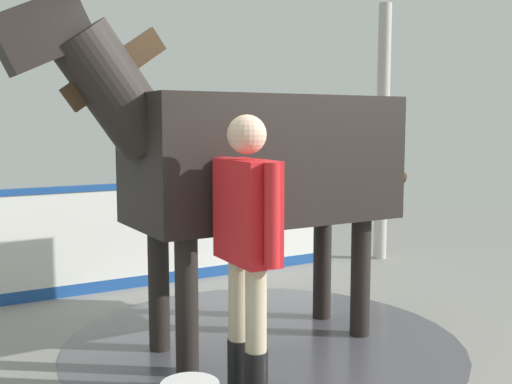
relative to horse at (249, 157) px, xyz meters
name	(u,v)px	position (x,y,z in m)	size (l,w,h in m)	color
ground_plane	(293,350)	(-0.06, -0.34, -1.48)	(16.00, 16.00, 0.02)	gray
wet_patch	(263,341)	(0.07, -0.10, -1.47)	(3.14, 3.14, 0.00)	#4C4C54
barrier_wall	(164,236)	(1.75, 1.15, -0.96)	(2.71, 3.60, 1.11)	white
roof_post_far	(382,134)	(3.24, -1.28, 0.12)	(0.16, 0.16, 3.18)	#B7B2A8
horse	(249,157)	(0.00, 0.00, 0.00)	(2.25, 2.85, 2.57)	black
handler	(247,236)	(-0.95, -0.10, -0.43)	(0.60, 0.47, 1.78)	black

